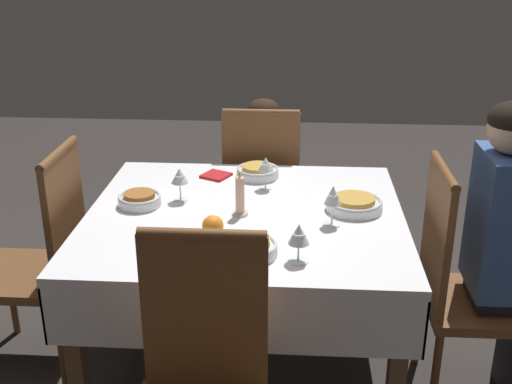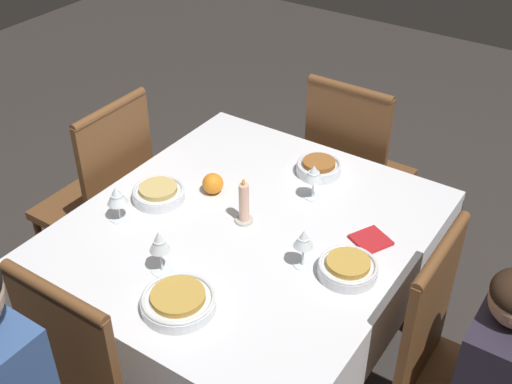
% 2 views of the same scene
% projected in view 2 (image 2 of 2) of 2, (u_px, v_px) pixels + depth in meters
% --- Properties ---
extents(ground_plane, '(8.00, 8.00, 0.00)m').
position_uv_depth(ground_plane, '(248.00, 366.00, 2.68)').
color(ground_plane, '#332D2B').
extents(dining_table, '(1.26, 1.15, 0.75)m').
position_uv_depth(dining_table, '(246.00, 245.00, 2.30)').
color(dining_table, silver).
rests_on(dining_table, ground_plane).
extents(chair_north, '(0.42, 0.42, 1.00)m').
position_uv_depth(chair_north, '(453.00, 373.00, 2.00)').
color(chair_north, brown).
rests_on(chair_north, ground_plane).
extents(chair_west, '(0.42, 0.42, 1.00)m').
position_uv_depth(chair_west, '(353.00, 169.00, 2.95)').
color(chair_west, brown).
rests_on(chair_west, ground_plane).
extents(chair_south, '(0.42, 0.42, 1.00)m').
position_uv_depth(chair_south, '(104.00, 195.00, 2.78)').
color(chair_south, brown).
rests_on(chair_south, ground_plane).
extents(bowl_east, '(0.23, 0.23, 0.06)m').
position_uv_depth(bowl_east, '(178.00, 301.00, 1.91)').
color(bowl_east, silver).
rests_on(bowl_east, dining_table).
extents(wine_glass_east, '(0.07, 0.07, 0.16)m').
position_uv_depth(wine_glass_east, '(159.00, 243.00, 1.99)').
color(wine_glass_east, white).
rests_on(wine_glass_east, dining_table).
extents(bowl_north, '(0.19, 0.19, 0.06)m').
position_uv_depth(bowl_north, '(348.00, 268.00, 2.03)').
color(bowl_north, silver).
rests_on(bowl_north, dining_table).
extents(wine_glass_north, '(0.06, 0.06, 0.14)m').
position_uv_depth(wine_glass_north, '(304.00, 240.00, 2.02)').
color(wine_glass_north, white).
rests_on(wine_glass_north, dining_table).
extents(bowl_west, '(0.18, 0.18, 0.06)m').
position_uv_depth(bowl_west, '(319.00, 167.00, 2.51)').
color(bowl_west, silver).
rests_on(bowl_west, dining_table).
extents(wine_glass_west, '(0.07, 0.07, 0.14)m').
position_uv_depth(wine_glass_west, '(314.00, 174.00, 2.33)').
color(wine_glass_west, white).
rests_on(wine_glass_west, dining_table).
extents(bowl_south, '(0.20, 0.20, 0.06)m').
position_uv_depth(bowl_south, '(159.00, 193.00, 2.36)').
color(bowl_south, silver).
rests_on(bowl_south, dining_table).
extents(wine_glass_south, '(0.07, 0.07, 0.14)m').
position_uv_depth(wine_glass_south, '(117.00, 197.00, 2.23)').
color(wine_glass_south, white).
rests_on(wine_glass_south, dining_table).
extents(candle_centerpiece, '(0.06, 0.06, 0.18)m').
position_uv_depth(candle_centerpiece, '(244.00, 205.00, 2.23)').
color(candle_centerpiece, beige).
rests_on(candle_centerpiece, dining_table).
extents(orange_fruit, '(0.08, 0.08, 0.08)m').
position_uv_depth(orange_fruit, '(213.00, 184.00, 2.39)').
color(orange_fruit, orange).
rests_on(orange_fruit, dining_table).
extents(napkin_red_folded, '(0.15, 0.15, 0.01)m').
position_uv_depth(napkin_red_folded, '(371.00, 240.00, 2.18)').
color(napkin_red_folded, red).
rests_on(napkin_red_folded, dining_table).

